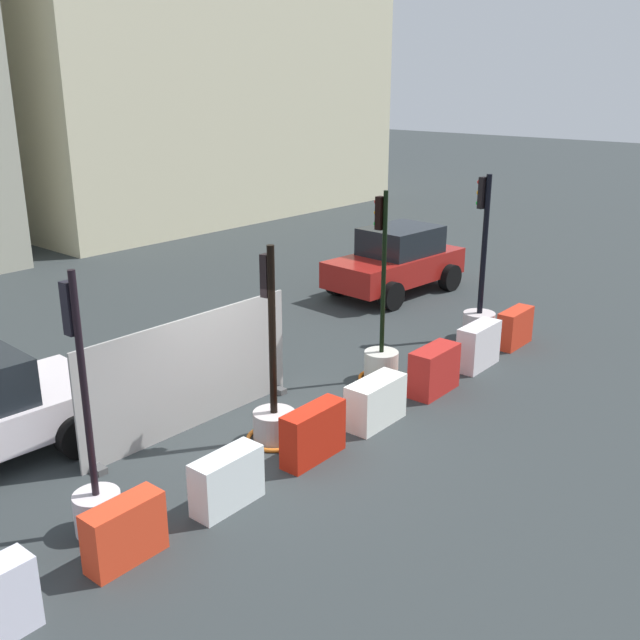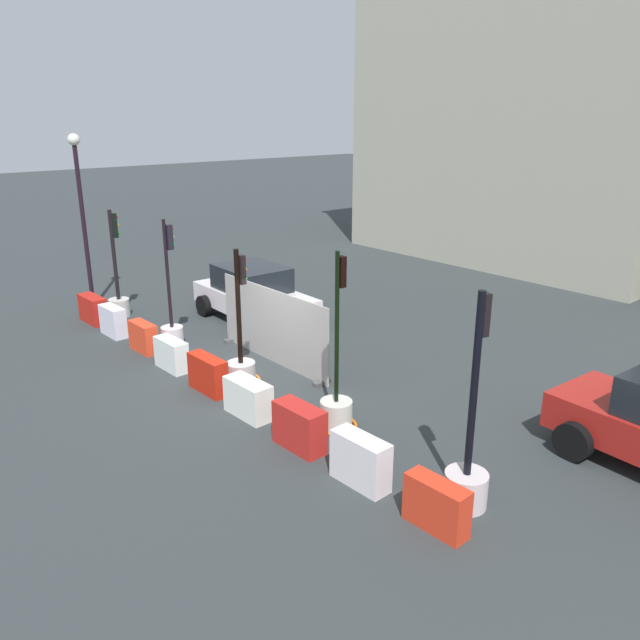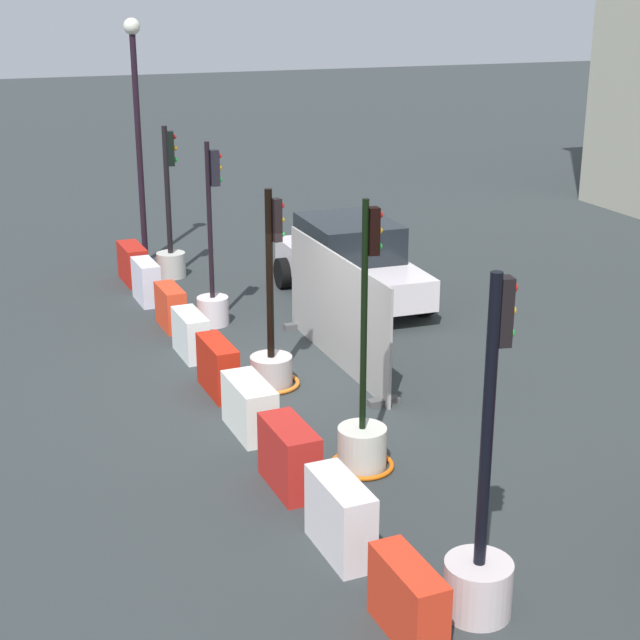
# 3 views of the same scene
# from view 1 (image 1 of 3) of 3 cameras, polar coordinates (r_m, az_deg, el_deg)

# --- Properties ---
(ground_plane) EXTENTS (120.00, 120.00, 0.00)m
(ground_plane) POSITION_cam_1_polar(r_m,az_deg,el_deg) (11.83, -3.53, -9.44)
(ground_plane) COLOR #2E3435
(traffic_light_1) EXTENTS (0.60, 0.60, 3.44)m
(traffic_light_1) POSITION_cam_1_polar(r_m,az_deg,el_deg) (9.83, -17.13, -12.26)
(traffic_light_1) COLOR silver
(traffic_light_1) RESTS_ON ground_plane
(traffic_light_2) EXTENTS (0.91, 0.91, 3.18)m
(traffic_light_2) POSITION_cam_1_polar(r_m,az_deg,el_deg) (11.67, -3.62, -7.14)
(traffic_light_2) COLOR #BBAFAE
(traffic_light_2) RESTS_ON ground_plane
(traffic_light_3) EXTENTS (0.86, 0.86, 3.61)m
(traffic_light_3) POSITION_cam_1_polar(r_m,az_deg,el_deg) (13.96, 4.78, -2.73)
(traffic_light_3) COLOR beige
(traffic_light_3) RESTS_ON ground_plane
(traffic_light_4) EXTENTS (0.70, 0.70, 3.60)m
(traffic_light_4) POSITION_cam_1_polar(r_m,az_deg,el_deg) (16.47, 12.30, 0.82)
(traffic_light_4) COLOR beige
(traffic_light_4) RESTS_ON ground_plane
(construction_barrier_2) EXTENTS (1.00, 0.39, 0.79)m
(construction_barrier_2) POSITION_cam_1_polar(r_m,az_deg,el_deg) (9.32, -14.95, -15.65)
(construction_barrier_2) COLOR red
(construction_barrier_2) RESTS_ON ground_plane
(construction_barrier_3) EXTENTS (1.05, 0.42, 0.77)m
(construction_barrier_3) POSITION_cam_1_polar(r_m,az_deg,el_deg) (10.11, -7.25, -12.29)
(construction_barrier_3) COLOR white
(construction_barrier_3) RESTS_ON ground_plane
(construction_barrier_4) EXTENTS (1.14, 0.40, 0.84)m
(construction_barrier_4) POSITION_cam_1_polar(r_m,az_deg,el_deg) (11.14, -0.53, -8.82)
(construction_barrier_4) COLOR red
(construction_barrier_4) RESTS_ON ground_plane
(construction_barrier_5) EXTENTS (1.15, 0.51, 0.78)m
(construction_barrier_5) POSITION_cam_1_polar(r_m,az_deg,el_deg) (12.26, 4.35, -6.37)
(construction_barrier_5) COLOR white
(construction_barrier_5) RESTS_ON ground_plane
(construction_barrier_6) EXTENTS (1.10, 0.49, 0.86)m
(construction_barrier_6) POSITION_cam_1_polar(r_m,az_deg,el_deg) (13.55, 8.87, -3.88)
(construction_barrier_6) COLOR red
(construction_barrier_6) RESTS_ON ground_plane
(construction_barrier_7) EXTENTS (1.10, 0.44, 0.89)m
(construction_barrier_7) POSITION_cam_1_polar(r_m,az_deg,el_deg) (14.86, 12.22, -1.98)
(construction_barrier_7) COLOR silver
(construction_barrier_7) RESTS_ON ground_plane
(construction_barrier_8) EXTENTS (1.04, 0.40, 0.80)m
(construction_barrier_8) POSITION_cam_1_polar(r_m,az_deg,el_deg) (16.25, 14.91, -0.59)
(construction_barrier_8) COLOR red
(construction_barrier_8) RESTS_ON ground_plane
(car_red_compact) EXTENTS (4.08, 2.31, 1.75)m
(car_red_compact) POSITION_cam_1_polar(r_m,az_deg,el_deg) (19.62, 5.97, 4.63)
(car_red_compact) COLOR #A41C17
(car_red_compact) RESTS_ON ground_plane
(building_corner_block) EXTENTS (17.17, 7.62, 12.80)m
(building_corner_block) POSITION_cam_1_polar(r_m,az_deg,el_deg) (31.78, -9.54, 19.81)
(building_corner_block) COLOR beige
(building_corner_block) RESTS_ON ground_plane
(site_fence_panel) EXTENTS (4.21, 0.50, 1.90)m
(site_fence_panel) POSITION_cam_1_polar(r_m,az_deg,el_deg) (12.10, -9.98, -4.29)
(site_fence_panel) COLOR #A2A09B
(site_fence_panel) RESTS_ON ground_plane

